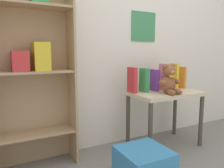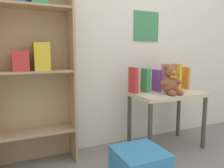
# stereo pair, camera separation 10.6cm
# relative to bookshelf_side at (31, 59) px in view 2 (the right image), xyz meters

# --- Properties ---
(wall_back) EXTENTS (4.80, 0.07, 2.50)m
(wall_back) POSITION_rel_bookshelf_side_xyz_m (0.87, 0.13, 0.38)
(wall_back) COLOR silver
(wall_back) RESTS_ON ground_plane
(bookshelf_side) EXTENTS (0.66, 0.23, 1.55)m
(bookshelf_side) POSITION_rel_bookshelf_side_xyz_m (0.00, 0.00, 0.00)
(bookshelf_side) COLOR tan
(bookshelf_side) RESTS_ON ground_plane
(display_table) EXTENTS (0.68, 0.42, 0.55)m
(display_table) POSITION_rel_bookshelf_side_xyz_m (1.21, -0.19, -0.41)
(display_table) COLOR beige
(display_table) RESTS_ON ground_plane
(teddy_bear) EXTENTS (0.21, 0.19, 0.28)m
(teddy_bear) POSITION_rel_bookshelf_side_xyz_m (1.17, -0.28, -0.20)
(teddy_bear) COLOR brown
(teddy_bear) RESTS_ON display_table
(book_standing_red) EXTENTS (0.04, 0.12, 0.24)m
(book_standing_red) POSITION_rel_bookshelf_side_xyz_m (0.89, -0.08, -0.20)
(book_standing_red) COLOR red
(book_standing_red) RESTS_ON display_table
(book_standing_green) EXTENTS (0.04, 0.11, 0.23)m
(book_standing_green) POSITION_rel_bookshelf_side_xyz_m (1.02, -0.10, -0.21)
(book_standing_green) COLOR #33934C
(book_standing_green) RESTS_ON display_table
(book_standing_purple) EXTENTS (0.03, 0.12, 0.21)m
(book_standing_purple) POSITION_rel_bookshelf_side_xyz_m (1.14, -0.10, -0.22)
(book_standing_purple) COLOR purple
(book_standing_purple) RESTS_ON display_table
(book_standing_pink) EXTENTS (0.04, 0.13, 0.27)m
(book_standing_pink) POSITION_rel_bookshelf_side_xyz_m (1.27, -0.10, -0.19)
(book_standing_pink) COLOR #D17093
(book_standing_pink) RESTS_ON display_table
(book_standing_yellow) EXTENTS (0.03, 0.13, 0.26)m
(book_standing_yellow) POSITION_rel_bookshelf_side_xyz_m (1.39, -0.10, -0.19)
(book_standing_yellow) COLOR gold
(book_standing_yellow) RESTS_ON display_table
(book_standing_orange) EXTENTS (0.03, 0.10, 0.23)m
(book_standing_orange) POSITION_rel_bookshelf_side_xyz_m (1.52, -0.10, -0.21)
(book_standing_orange) COLOR orange
(book_standing_orange) RESTS_ON display_table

